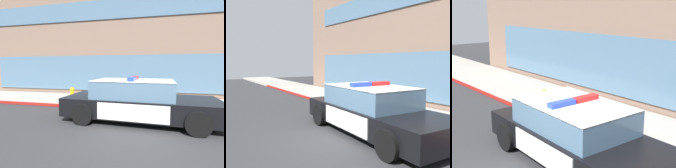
{
  "view_description": "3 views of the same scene",
  "coord_description": "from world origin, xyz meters",
  "views": [
    {
      "loc": [
        0.37,
        -4.64,
        1.82
      ],
      "look_at": [
        -1.24,
        2.33,
        1.09
      ],
      "focal_mm": 26.78,
      "sensor_mm": 36.0,
      "label": 1
    },
    {
      "loc": [
        5.12,
        -3.54,
        2.12
      ],
      "look_at": [
        -2.63,
        1.46,
        1.21
      ],
      "focal_mm": 38.07,
      "sensor_mm": 36.0,
      "label": 2
    },
    {
      "loc": [
        5.04,
        -3.71,
        3.54
      ],
      "look_at": [
        -2.14,
        2.39,
        1.25
      ],
      "focal_mm": 52.64,
      "sensor_mm": 36.0,
      "label": 3
    }
  ],
  "objects": [
    {
      "name": "ground",
      "position": [
        0.0,
        0.0,
        0.0
      ],
      "size": [
        48.0,
        48.0,
        0.0
      ],
      "primitive_type": "plane",
      "color": "#303033"
    },
    {
      "name": "sidewalk",
      "position": [
        0.0,
        3.55,
        0.07
      ],
      "size": [
        48.0,
        2.91,
        0.15
      ],
      "primitive_type": "cube",
      "color": "#A39E93",
      "rests_on": "ground"
    },
    {
      "name": "curb_red_paint",
      "position": [
        0.0,
        2.09,
        0.08
      ],
      "size": [
        28.8,
        0.04,
        0.14
      ],
      "primitive_type": "cube",
      "color": "maroon",
      "rests_on": "ground"
    },
    {
      "name": "storefront_building",
      "position": [
        0.43,
        10.33,
        3.55
      ],
      "size": [
        24.49,
        10.65,
        7.1
      ],
      "color": "#7A6051",
      "rests_on": "ground"
    },
    {
      "name": "police_cruiser",
      "position": [
        -0.05,
        1.02,
        0.68
      ],
      "size": [
        5.07,
        2.31,
        1.49
      ],
      "rotation": [
        0.0,
        0.0,
        -0.05
      ],
      "color": "black",
      "rests_on": "ground"
    },
    {
      "name": "fire_hydrant",
      "position": [
        -3.16,
        2.44,
        0.5
      ],
      "size": [
        0.34,
        0.39,
        0.73
      ],
      "color": "gold",
      "rests_on": "sidewalk"
    }
  ]
}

